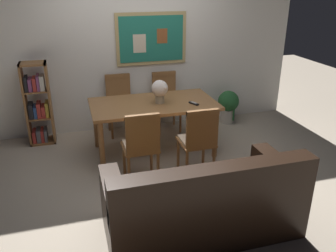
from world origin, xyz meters
The scene contains 12 objects.
ground_plane centered at (0.00, 0.00, 0.00)m, with size 12.00×12.00×0.00m, color tan.
wall_back_with_painting centered at (0.00, 1.61, 1.30)m, with size 5.20×0.14×2.60m.
dining_table centered at (0.02, 0.55, 0.64)m, with size 1.67×0.91×0.72m.
dining_chair_near_right centered at (0.35, -0.28, 0.54)m, with size 0.40×0.41×0.91m.
dining_chair_far_left centered at (-0.32, 1.38, 0.54)m, with size 0.40×0.41×0.91m.
dining_chair_far_right centered at (0.40, 1.33, 0.54)m, with size 0.40×0.41×0.91m.
dining_chair_near_left centered at (-0.32, -0.23, 0.54)m, with size 0.40×0.41×0.91m.
leather_couch centered at (0.04, -1.24, 0.31)m, with size 1.80×0.84×0.84m.
bookshelf centered at (-1.50, 1.31, 0.58)m, with size 0.36×0.28×1.20m.
potted_ivy centered at (1.47, 1.27, 0.32)m, with size 0.35×0.35×0.56m.
flower_vase centered at (0.10, 0.52, 0.91)m, with size 0.22×0.22×0.31m.
tv_remote centered at (0.51, 0.34, 0.73)m, with size 0.10×0.16×0.02m.
Camera 1 is at (-1.03, -3.78, 2.24)m, focal length 37.65 mm.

